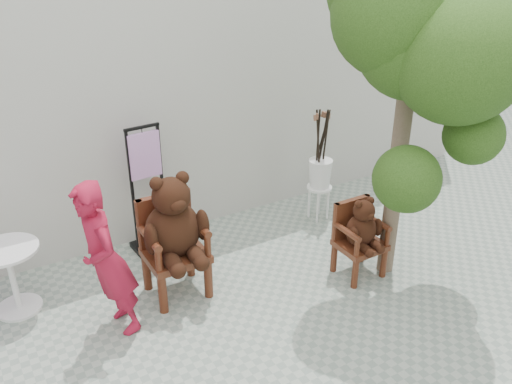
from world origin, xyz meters
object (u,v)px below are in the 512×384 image
chair_big (173,229)px  person (106,261)px  display_stand (149,204)px  chair_small (360,231)px  stool_bucket (320,173)px  tree (419,36)px  cafe_table (11,272)px

chair_big → person: (-0.74, -0.24, 0.02)m
chair_big → display_stand: size_ratio=0.89×
chair_small → person: size_ratio=0.59×
stool_bucket → tree: tree is taller
cafe_table → tree: 4.37m
chair_big → display_stand: bearing=84.7°
display_stand → tree: (1.97, -1.87, 1.98)m
cafe_table → chair_small: bearing=-20.3°
chair_big → display_stand: 0.97m
person → cafe_table: 1.12m
chair_big → cafe_table: chair_big is taller
chair_small → display_stand: display_stand is taller
chair_big → chair_small: (1.83, -0.67, -0.22)m
person → stool_bucket: person is taller
display_stand → stool_bucket: 2.15m
display_stand → stool_bucket: (2.11, -0.40, 0.06)m
person → display_stand: 1.46m
person → display_stand: bearing=139.8°
chair_big → stool_bucket: 2.26m
chair_big → stool_bucket: size_ratio=0.92×
display_stand → cafe_table: bearing=-169.4°
person → stool_bucket: size_ratio=1.06×
person → stool_bucket: bearing=99.7°
person → display_stand: size_ratio=1.02×
chair_small → stool_bucket: size_ratio=0.63×
cafe_table → display_stand: bearing=14.5°
display_stand → tree: bearing=-47.3°
person → display_stand: person is taller
person → stool_bucket: (2.93, 0.79, -0.13)m
person → cafe_table: person is taller
chair_small → tree: 2.06m
chair_big → tree: tree is taller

